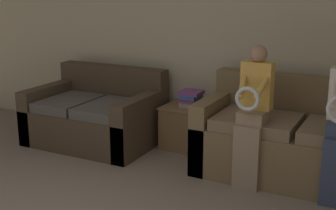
# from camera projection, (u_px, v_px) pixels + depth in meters

# --- Properties ---
(wall_back) EXTENTS (7.40, 0.06, 2.55)m
(wall_back) POSITION_uv_depth(u_px,v_px,m) (196.00, 31.00, 5.24)
(wall_back) COLOR #BCB293
(wall_back) RESTS_ON ground_plane
(couch_main) EXTENTS (1.93, 0.89, 0.92)m
(couch_main) POSITION_uv_depth(u_px,v_px,m) (302.00, 143.00, 4.41)
(couch_main) COLOR brown
(couch_main) RESTS_ON ground_plane
(couch_side) EXTENTS (1.41, 0.99, 0.84)m
(couch_side) POSITION_uv_depth(u_px,v_px,m) (97.00, 117.00, 5.41)
(couch_side) COLOR #473828
(couch_side) RESTS_ON ground_plane
(child_left_seated) EXTENTS (0.28, 0.37, 1.28)m
(child_left_seated) POSITION_uv_depth(u_px,v_px,m) (253.00, 110.00, 4.17)
(child_left_seated) COLOR gray
(child_left_seated) RESTS_ON ground_plane
(side_shelf) EXTENTS (0.58, 0.49, 0.48)m
(side_shelf) POSITION_uv_depth(u_px,v_px,m) (190.00, 127.00, 5.21)
(side_shelf) COLOR brown
(side_shelf) RESTS_ON ground_plane
(book_stack) EXTENTS (0.23, 0.25, 0.18)m
(book_stack) POSITION_uv_depth(u_px,v_px,m) (191.00, 98.00, 5.13)
(book_stack) COLOR gray
(book_stack) RESTS_ON side_shelf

